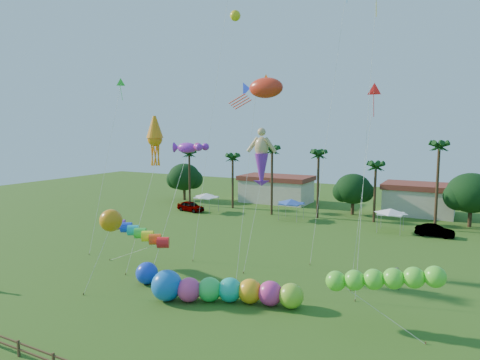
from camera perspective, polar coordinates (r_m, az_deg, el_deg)
The scene contains 18 objects.
ground at distance 29.40m, azimuth -9.84°, elevation -19.84°, with size 160.00×160.00×0.00m, color #285116.
tree_line at distance 66.43m, azimuth 16.81°, elevation -1.16°, with size 69.46×8.91×11.00m.
buildings_row at distance 74.06m, azimuth 12.62°, elevation -2.02°, with size 35.00×7.00×4.00m.
tent_row at distance 62.03m, azimuth 6.63°, elevation -2.89°, with size 31.00×4.00×0.60m.
car_a at distance 69.28m, azimuth -6.60°, elevation -3.50°, with size 1.93×4.79×1.63m, color #4C4C54.
car_b at distance 58.04m, azimuth 24.53°, elevation -6.16°, with size 1.56×4.47×1.47m, color #4C4C54.
spectator_b at distance 38.41m, azimuth 20.17°, elevation -12.21°, with size 0.87×0.68×1.79m, color #A38F88.
caterpillar_inflatable at distance 33.53m, azimuth -2.62°, elevation -14.43°, with size 11.43×5.62×2.38m.
blue_ball at distance 38.09m, azimuth -12.31°, elevation -12.03°, with size 1.88×1.88×1.88m, color blue.
rainbow_tube at distance 39.87m, azimuth -12.30°, elevation -7.82°, with size 9.72×3.53×3.68m.
green_worm at distance 30.29m, azimuth 12.66°, elevation -12.99°, with size 9.50×2.81×3.77m.
orange_ball_kite at distance 35.91m, azimuth -16.83°, elevation -5.19°, with size 2.49×2.88×6.77m.
merman_kite at distance 41.17m, azimuth 2.88°, elevation 2.55°, with size 2.68×4.82×12.78m.
fish_kite at distance 36.72m, azimuth 3.48°, elevation 12.15°, with size 4.80×6.19×17.53m.
squid_kite at distance 41.68m, azimuth -11.28°, elevation 5.39°, with size 1.91×5.10×14.49m.
lobster_kite at distance 39.49m, azimuth -7.07°, elevation 4.29°, with size 3.69×5.35×12.13m.
delta_kite_red at distance 38.28m, azimuth 17.42°, elevation 11.02°, with size 1.33×3.77×17.02m.
delta_kite_green at distance 48.79m, azimuth -15.70°, elevation 11.85°, with size 1.58×4.85×18.61m.
Camera 1 is at (16.39, -20.58, 13.13)m, focal length 32.00 mm.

